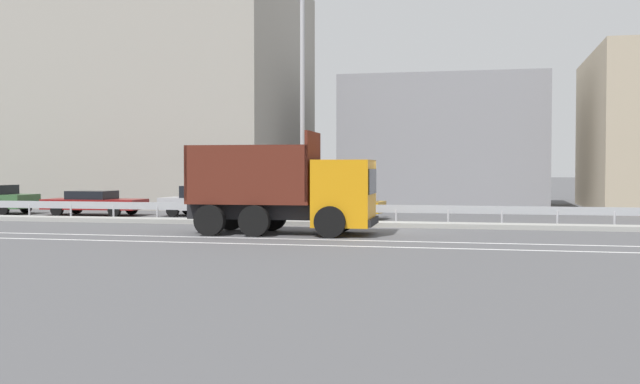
% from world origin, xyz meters
% --- Properties ---
extents(ground_plane, '(320.00, 320.00, 0.00)m').
position_xyz_m(ground_plane, '(0.00, 0.00, 0.00)').
color(ground_plane, '#4C4C4F').
extents(lane_strip_0, '(67.35, 0.16, 0.01)m').
position_xyz_m(lane_strip_0, '(-3.38, -3.72, 0.00)').
color(lane_strip_0, silver).
rests_on(lane_strip_0, ground_plane).
extents(lane_strip_1, '(67.35, 0.16, 0.01)m').
position_xyz_m(lane_strip_1, '(-3.38, -5.46, 0.00)').
color(lane_strip_1, silver).
rests_on(lane_strip_1, ground_plane).
extents(median_island, '(37.04, 1.10, 0.18)m').
position_xyz_m(median_island, '(0.00, 2.00, 0.09)').
color(median_island, gray).
rests_on(median_island, ground_plane).
extents(median_guardrail, '(67.35, 0.09, 0.78)m').
position_xyz_m(median_guardrail, '(0.00, 3.36, 0.57)').
color(median_guardrail, '#9EA0A5').
rests_on(median_guardrail, ground_plane).
extents(dump_truck, '(6.50, 2.91, 3.52)m').
position_xyz_m(dump_truck, '(-2.54, -1.89, 1.31)').
color(dump_truck, orange).
rests_on(dump_truck, ground_plane).
extents(median_road_sign, '(0.76, 0.16, 2.29)m').
position_xyz_m(median_road_sign, '(-5.49, 2.00, 1.22)').
color(median_road_sign, white).
rests_on(median_road_sign, ground_plane).
extents(street_lamp_1, '(0.71, 2.32, 9.96)m').
position_xyz_m(street_lamp_1, '(-3.55, 1.78, 5.48)').
color(street_lamp_1, '#ADADB2').
rests_on(street_lamp_1, ground_plane).
extents(parked_car_2, '(4.79, 1.98, 1.18)m').
position_xyz_m(parked_car_2, '(-14.85, 5.84, 0.63)').
color(parked_car_2, maroon).
rests_on(parked_car_2, ground_plane).
extents(parked_car_3, '(4.20, 2.01, 1.44)m').
position_xyz_m(parked_car_3, '(-9.39, 6.33, 0.72)').
color(parked_car_3, '#A3A3A8').
rests_on(parked_car_3, ground_plane).
extents(parked_car_4, '(4.65, 2.05, 1.33)m').
position_xyz_m(parked_car_4, '(-3.11, 5.87, 0.67)').
color(parked_car_4, '#B27A14').
rests_on(parked_car_4, ground_plane).
extents(background_building_0, '(15.47, 13.91, 13.81)m').
position_xyz_m(background_building_0, '(-15.84, 16.95, 6.91)').
color(background_building_0, gray).
rests_on(background_building_0, ground_plane).
extents(background_building_1, '(11.60, 9.17, 7.53)m').
position_xyz_m(background_building_1, '(1.11, 19.00, 3.77)').
color(background_building_1, gray).
rests_on(background_building_1, ground_plane).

